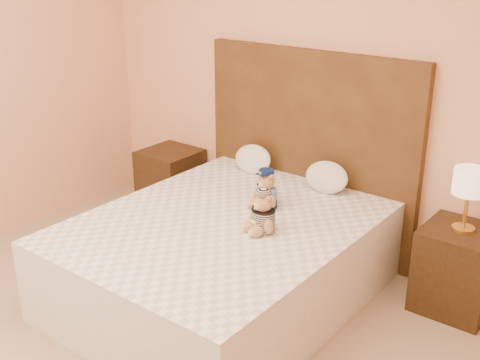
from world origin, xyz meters
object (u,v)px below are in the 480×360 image
object	(u,v)px
lamp	(470,185)
pillow_left	(253,158)
teddy_prisoner	(263,212)
teddy_police	(266,189)
pillow_right	(327,176)
nightstand_left	(171,181)
bed	(224,259)
nightstand_right	(457,269)

from	to	relation	value
lamp	pillow_left	bearing A→B (deg)	178.95
lamp	teddy_prisoner	world-z (taller)	lamp
lamp	pillow_left	xyz separation A→B (m)	(-1.64, 0.03, -0.19)
lamp	teddy_police	size ratio (longest dim) A/B	1.52
teddy_prisoner	pillow_left	world-z (taller)	teddy_prisoner
teddy_prisoner	pillow_right	bearing A→B (deg)	113.60
lamp	pillow_left	size ratio (longest dim) A/B	1.25
nightstand_left	pillow_right	bearing A→B (deg)	1.14
bed	nightstand_left	bearing A→B (deg)	147.38
teddy_prisoner	pillow_left	distance (m)	1.05
teddy_police	pillow_right	distance (m)	0.52
teddy_police	bed	bearing A→B (deg)	-87.46
lamp	pillow_right	distance (m)	1.00
nightstand_right	teddy_police	bearing A→B (deg)	-158.43
pillow_right	pillow_left	bearing A→B (deg)	180.00
pillow_right	nightstand_left	bearing A→B (deg)	-178.86
nightstand_right	nightstand_left	bearing A→B (deg)	180.00
bed	lamp	world-z (taller)	lamp
nightstand_left	nightstand_right	size ratio (longest dim) A/B	1.00
nightstand_right	teddy_prisoner	xyz separation A→B (m)	(-0.96, -0.77, 0.40)
nightstand_right	lamp	size ratio (longest dim) A/B	1.38
bed	nightstand_left	xyz separation A→B (m)	(-1.25, 0.80, -0.00)
nightstand_left	teddy_police	size ratio (longest dim) A/B	2.09
teddy_prisoner	nightstand_left	bearing A→B (deg)	175.25
nightstand_right	lamp	distance (m)	0.57
nightstand_left	bed	bearing A→B (deg)	-32.62
nightstand_right	pillow_left	size ratio (longest dim) A/B	1.71
bed	teddy_prisoner	xyz separation A→B (m)	(0.29, 0.03, 0.40)
teddy_prisoner	pillow_right	distance (m)	0.80
nightstand_right	pillow_right	bearing A→B (deg)	178.26
nightstand_left	teddy_prisoner	size ratio (longest dim) A/B	2.12
pillow_right	bed	bearing A→B (deg)	-107.64
nightstand_left	pillow_left	world-z (taller)	pillow_left
bed	teddy_prisoner	world-z (taller)	teddy_prisoner
teddy_police	teddy_prisoner	world-z (taller)	teddy_police
lamp	pillow_left	distance (m)	1.65
lamp	teddy_police	distance (m)	1.26
nightstand_left	teddy_police	distance (m)	1.47
nightstand_left	nightstand_right	world-z (taller)	same
nightstand_left	teddy_prisoner	xyz separation A→B (m)	(1.54, -0.77, 0.40)
nightstand_right	pillow_right	xyz separation A→B (m)	(-0.99, 0.03, 0.39)
teddy_police	pillow_left	bearing A→B (deg)	151.24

